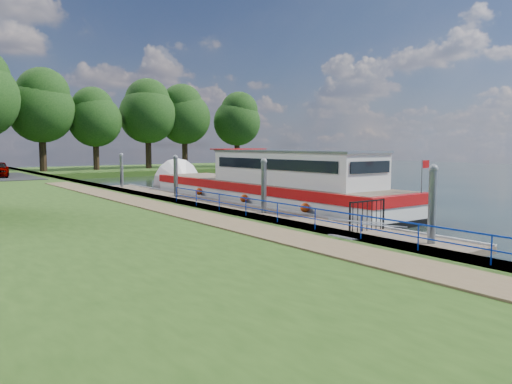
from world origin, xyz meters
TOP-DOWN VIEW (x-y plane):
  - ground at (0.00, 0.00)m, footprint 160.00×160.00m
  - bank_edge at (-2.55, 15.00)m, footprint 1.10×90.00m
  - far_bank at (12.00, 52.00)m, footprint 60.00×18.00m
  - footpath at (-4.40, 8.00)m, footprint 1.60×40.00m
  - blue_fence at (-2.75, 3.00)m, footprint 0.04×18.04m
  - pontoon at (0.00, 13.00)m, footprint 2.50×30.00m
  - mooring_piles at (0.00, 13.00)m, footprint 0.30×27.30m
  - gangway at (-1.85, 0.50)m, footprint 2.58×1.00m
  - gate_panel at (-0.00, 2.20)m, footprint 1.85×0.05m
  - barge at (3.60, 13.70)m, footprint 4.36×21.15m
  - horizon_trees at (-1.61, 48.68)m, footprint 54.38×10.03m

SIDE VIEW (x-z plane):
  - ground at x=0.00m, z-range 0.00..0.00m
  - pontoon at x=0.00m, z-range -0.10..0.46m
  - far_bank at x=12.00m, z-range 0.00..0.60m
  - bank_edge at x=-2.55m, z-range 0.00..0.78m
  - gangway at x=-1.85m, z-range 0.16..1.09m
  - footpath at x=-4.40m, z-range 0.78..0.83m
  - barge at x=3.60m, z-range -1.30..3.48m
  - gate_panel at x=0.00m, z-range 0.57..1.72m
  - mooring_piles at x=0.00m, z-range -0.50..3.05m
  - blue_fence at x=-2.75m, z-range 0.95..1.67m
  - horizon_trees at x=-1.61m, z-range 1.51..14.38m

